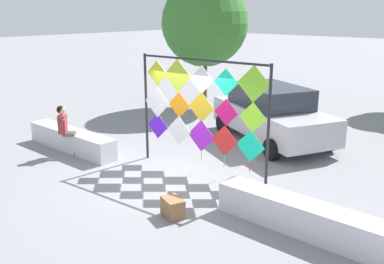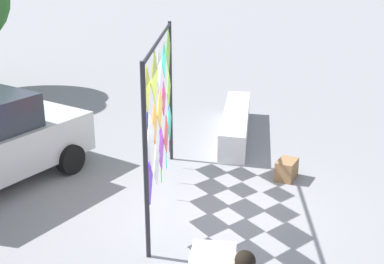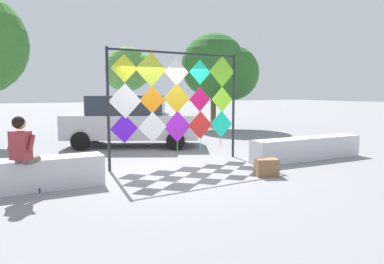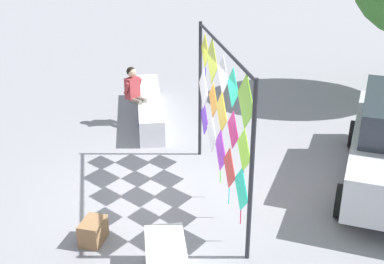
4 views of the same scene
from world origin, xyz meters
TOP-DOWN VIEW (x-y plane):
  - ground at (0.00, 0.00)m, footprint 120.00×120.00m
  - plaza_ledge_left at (-3.78, -0.37)m, footprint 3.59×0.58m
  - plaza_ledge_right at (3.78, -0.37)m, footprint 3.59×0.58m
  - kite_display_rack at (0.29, 0.79)m, footprint 3.78×0.34m
  - seated_vendor at (-3.45, -0.71)m, footprint 0.69×0.70m
  - parked_car at (0.20, 4.39)m, footprint 4.91×3.75m
  - cardboard_box_large at (1.45, -1.48)m, footprint 0.58×0.49m
  - tree_far_right at (6.30, 8.37)m, footprint 3.83×3.57m
  - tree_palm_like at (2.57, 11.92)m, footprint 2.65×2.57m

SIDE VIEW (x-z plane):
  - ground at x=0.00m, z-range 0.00..0.00m
  - cardboard_box_large at x=1.45m, z-range 0.00..0.39m
  - plaza_ledge_left at x=-3.78m, z-range 0.00..0.61m
  - plaza_ledge_right at x=3.78m, z-range 0.00..0.61m
  - seated_vendor at x=-3.45m, z-range 0.12..1.58m
  - parked_car at x=0.20m, z-range 0.01..1.77m
  - kite_display_rack at x=0.29m, z-range 0.30..3.23m
  - tree_far_right at x=6.30m, z-range 0.62..5.50m
  - tree_palm_like at x=2.57m, z-range 0.89..5.26m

